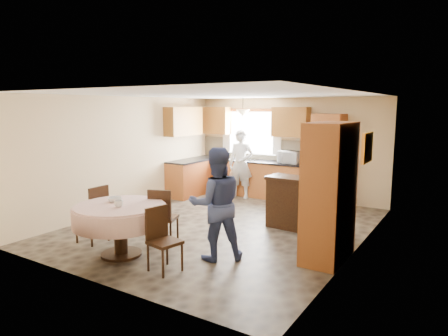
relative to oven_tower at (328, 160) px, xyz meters
name	(u,v)px	position (x,y,z in m)	size (l,w,h in m)	color
floor	(223,226)	(-1.15, -2.69, -1.06)	(5.00, 6.00, 0.01)	brown
ceiling	(223,94)	(-1.15, -2.69, 1.44)	(5.00, 6.00, 0.01)	white
wall_back	(287,148)	(-1.15, 0.31, 0.19)	(5.00, 0.02, 2.50)	beige
wall_front	(95,189)	(-1.15, -5.69, 0.19)	(5.00, 0.02, 2.50)	beige
wall_left	(128,154)	(-3.65, -2.69, 0.19)	(0.02, 6.00, 2.50)	beige
wall_right	(359,174)	(1.35, -2.69, 0.19)	(0.02, 6.00, 2.50)	beige
window	(252,133)	(-2.15, 0.29, 0.54)	(1.40, 0.03, 1.10)	white
curtain_left	(227,130)	(-2.90, 0.24, 0.59)	(0.22, 0.02, 1.15)	white
curtain_right	(277,132)	(-1.40, 0.24, 0.59)	(0.22, 0.02, 1.15)	white
base_cab_back	(251,178)	(-2.00, 0.01, -0.62)	(3.30, 0.60, 0.88)	#C67235
counter_back	(251,161)	(-2.00, 0.01, -0.16)	(3.30, 0.64, 0.04)	black
base_cab_left	(189,179)	(-3.35, -0.89, -0.62)	(0.60, 1.20, 0.88)	#C67235
counter_left	(188,161)	(-3.35, -0.89, -0.16)	(0.64, 1.20, 0.04)	black
backsplash	(257,149)	(-2.00, 0.30, 0.12)	(3.30, 0.02, 0.55)	#CDBB90
wall_cab_left	(215,120)	(-3.20, 0.15, 0.85)	(0.85, 0.33, 0.72)	#AA712A
wall_cab_right	(291,122)	(-1.00, 0.15, 0.85)	(0.90, 0.33, 0.72)	#AA712A
wall_cab_side	(184,121)	(-3.48, -0.89, 0.85)	(0.33, 1.20, 0.72)	#AA712A
oven_tower	(328,160)	(0.00, 0.00, 0.00)	(0.66, 0.62, 2.12)	#C67235
oven_upper	(324,153)	(0.00, -0.31, 0.19)	(0.56, 0.01, 0.45)	black
oven_lower	(323,175)	(0.00, -0.31, -0.31)	(0.56, 0.01, 0.45)	black
pendant	(243,113)	(-2.15, -0.19, 1.06)	(0.36, 0.36, 0.18)	beige
sideboard	(301,205)	(0.18, -2.09, -0.60)	(1.28, 0.53, 0.92)	#34200E
space_heater	(316,222)	(0.58, -2.35, -0.80)	(0.38, 0.27, 0.52)	black
cupboard	(329,192)	(1.07, -3.25, -0.03)	(0.54, 1.08, 2.06)	#C67235
dining_table	(120,216)	(-1.67, -4.82, -0.43)	(1.41, 1.41, 0.80)	#34200E
chair_left	(95,212)	(-2.46, -4.64, -0.52)	(0.43, 0.43, 0.98)	#34200E
chair_back	(162,214)	(-1.43, -4.13, -0.53)	(0.53, 0.53, 0.95)	#34200E
chair_right	(161,236)	(-0.77, -4.91, -0.56)	(0.46, 0.46, 0.90)	#34200E
framed_picture	(367,148)	(1.32, -2.09, 0.54)	(0.06, 0.61, 0.51)	gold
microwave	(290,157)	(-0.91, -0.04, 0.01)	(0.54, 0.37, 0.30)	silver
person_sink	(241,164)	(-2.09, -0.39, -0.21)	(0.62, 0.41, 1.71)	silver
person_dining	(216,204)	(-0.35, -4.14, -0.21)	(0.82, 0.64, 1.69)	#38477C
bowl_sideboard	(284,178)	(-0.16, -2.09, -0.12)	(0.20, 0.20, 0.05)	#B2B2B2
bottle_sideboard	(316,174)	(0.46, -2.09, 0.01)	(0.12, 0.12, 0.30)	silver
cup_table	(119,204)	(-1.56, -4.94, -0.21)	(0.13, 0.13, 0.10)	#B2B2B2
bowl_table	(115,199)	(-1.88, -4.72, -0.22)	(0.22, 0.22, 0.07)	#B2B2B2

